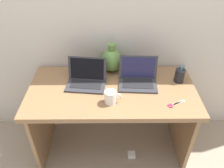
# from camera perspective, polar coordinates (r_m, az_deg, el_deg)

# --- Properties ---
(ground_plane) EXTENTS (6.00, 6.00, 0.00)m
(ground_plane) POSITION_cam_1_polar(r_m,az_deg,el_deg) (2.32, -0.00, -15.63)
(ground_plane) COLOR gray
(back_wall) EXTENTS (4.40, 0.04, 2.40)m
(back_wall) POSITION_cam_1_polar(r_m,az_deg,el_deg) (1.89, -0.09, 17.19)
(back_wall) COLOR beige
(back_wall) RESTS_ON ground
(desk) EXTENTS (1.34, 0.66, 0.73)m
(desk) POSITION_cam_1_polar(r_m,az_deg,el_deg) (1.90, -0.00, -5.19)
(desk) COLOR olive
(desk) RESTS_ON ground
(laptop_left) EXTENTS (0.33, 0.25, 0.21)m
(laptop_left) POSITION_cam_1_polar(r_m,az_deg,el_deg) (1.83, -6.49, 1.70)
(laptop_left) COLOR #333338
(laptop_left) RESTS_ON desk
(laptop_right) EXTENTS (0.32, 0.24, 0.22)m
(laptop_right) POSITION_cam_1_polar(r_m,az_deg,el_deg) (1.84, 6.62, 1.91)
(laptop_right) COLOR #333338
(laptop_right) RESTS_ON desk
(green_vase) EXTENTS (0.18, 0.18, 0.26)m
(green_vase) POSITION_cam_1_polar(r_m,az_deg,el_deg) (1.95, -0.06, 6.20)
(green_vase) COLOR #5B843D
(green_vase) RESTS_ON desk
(coffee_mug) EXTENTS (0.13, 0.09, 0.10)m
(coffee_mug) POSITION_cam_1_polar(r_m,az_deg,el_deg) (1.63, -0.34, -3.35)
(coffee_mug) COLOR white
(coffee_mug) RESTS_ON desk
(pen_cup) EXTENTS (0.08, 0.08, 0.16)m
(pen_cup) POSITION_cam_1_polar(r_m,az_deg,el_deg) (1.92, 16.85, 2.11)
(pen_cup) COLOR black
(pen_cup) RESTS_ON desk
(scissors) EXTENTS (0.14, 0.09, 0.01)m
(scissors) POSITION_cam_1_polar(r_m,az_deg,el_deg) (1.70, 15.43, -5.06)
(scissors) COLOR #B7B7BC
(scissors) RESTS_ON desk
(power_brick) EXTENTS (0.07, 0.07, 0.03)m
(power_brick) POSITION_cam_1_polar(r_m,az_deg,el_deg) (2.25, 5.01, -17.49)
(power_brick) COLOR white
(power_brick) RESTS_ON ground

